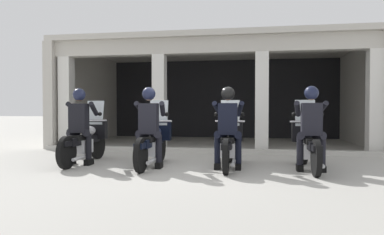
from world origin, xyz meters
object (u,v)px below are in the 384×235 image
(motorcycle_center_left, at_px, (153,141))
(motorcycle_far_right, at_px, (308,143))
(police_officer_center_right, at_px, (228,120))
(motorcycle_far_left, at_px, (86,139))
(police_officer_far_left, at_px, (80,120))
(police_officer_far_right, at_px, (311,121))
(police_officer_center_left, at_px, (149,120))
(motorcycle_center_right, at_px, (229,142))

(motorcycle_center_left, distance_m, motorcycle_far_right, 3.07)
(motorcycle_center_left, bearing_deg, police_officer_center_right, -2.98)
(motorcycle_far_left, height_order, motorcycle_far_right, same)
(motorcycle_far_left, height_order, police_officer_center_right, police_officer_center_right)
(police_officer_far_left, height_order, police_officer_far_right, same)
(motorcycle_center_left, distance_m, police_officer_center_left, 0.52)
(police_officer_far_left, relative_size, motorcycle_center_left, 0.78)
(motorcycle_far_left, relative_size, motorcycle_center_right, 1.00)
(police_officer_center_right, height_order, motorcycle_far_right, police_officer_center_right)
(police_officer_center_left, height_order, motorcycle_center_right, police_officer_center_left)
(motorcycle_far_left, height_order, motorcycle_center_left, same)
(motorcycle_far_left, bearing_deg, motorcycle_center_left, -5.86)
(police_officer_center_left, bearing_deg, motorcycle_far_right, 11.69)
(motorcycle_center_right, bearing_deg, police_officer_far_right, -10.76)
(motorcycle_far_left, distance_m, police_officer_far_right, 4.63)
(police_officer_far_right, bearing_deg, motorcycle_center_right, 167.66)
(police_officer_far_left, xyz_separation_m, motorcycle_center_left, (1.54, 0.14, -0.44))
(police_officer_center_right, xyz_separation_m, motorcycle_far_right, (1.54, 0.32, -0.44))
(police_officer_far_left, bearing_deg, police_officer_center_left, -5.86)
(police_officer_center_left, bearing_deg, motorcycle_center_right, 17.86)
(police_officer_center_left, bearing_deg, police_officer_center_right, 7.57)
(police_officer_far_left, xyz_separation_m, police_officer_center_left, (1.54, -0.14, 0.00))
(motorcycle_far_left, distance_m, police_officer_far_left, 0.52)
(motorcycle_far_right, bearing_deg, motorcycle_center_left, 179.30)
(motorcycle_center_left, height_order, motorcycle_center_right, same)
(police_officer_far_left, relative_size, police_officer_center_left, 1.00)
(motorcycle_far_left, height_order, motorcycle_center_right, same)
(motorcycle_far_left, height_order, police_officer_far_right, police_officer_far_right)
(police_officer_center_right, distance_m, police_officer_far_right, 1.54)
(police_officer_far_left, bearing_deg, motorcycle_far_left, 89.27)
(motorcycle_far_left, height_order, police_officer_far_left, police_officer_far_left)
(motorcycle_far_left, relative_size, police_officer_center_right, 1.29)
(police_officer_center_left, xyz_separation_m, motorcycle_center_right, (1.54, 0.38, -0.44))
(motorcycle_center_right, bearing_deg, motorcycle_far_left, 177.48)
(motorcycle_far_right, bearing_deg, motorcycle_center_right, 178.17)
(motorcycle_center_left, bearing_deg, motorcycle_far_right, 6.44)
(police_officer_far_left, height_order, motorcycle_far_right, police_officer_far_left)
(motorcycle_center_left, relative_size, motorcycle_far_right, 1.00)
(police_officer_center_left, xyz_separation_m, police_officer_center_right, (1.54, 0.10, 0.00))
(motorcycle_far_left, distance_m, police_officer_center_left, 1.65)
(motorcycle_center_left, distance_m, police_officer_far_right, 3.10)
(motorcycle_center_right, distance_m, police_officer_center_right, 0.52)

